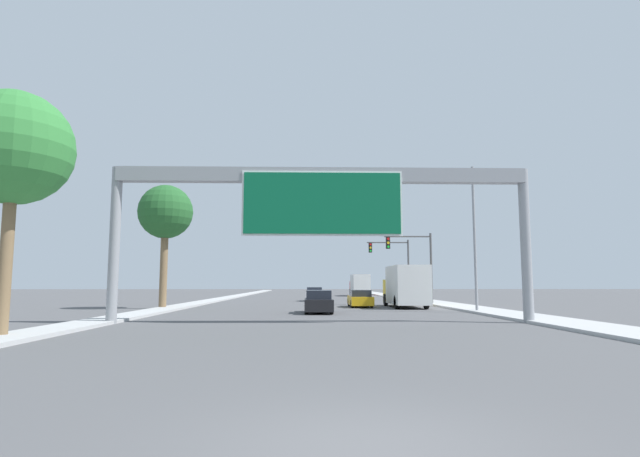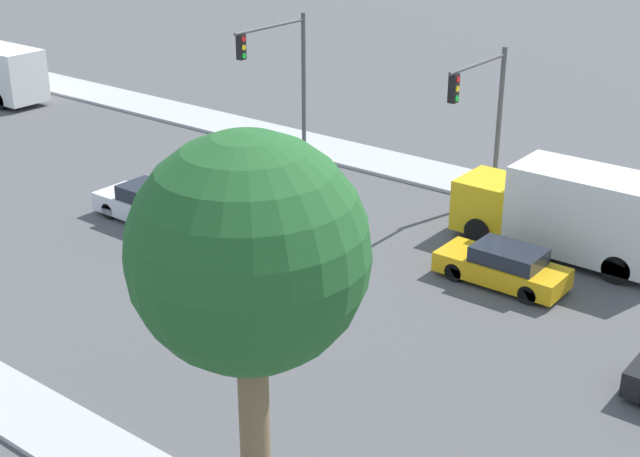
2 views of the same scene
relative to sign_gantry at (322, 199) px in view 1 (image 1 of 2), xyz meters
name	(u,v)px [view 1 (image 1 of 2)]	position (x,y,z in m)	size (l,w,h in m)	color
ground_plane	(366,449)	(0.00, -17.90, -5.99)	(300.00, 300.00, 0.00)	#515154
sidewalk_right	(398,297)	(11.25, 42.10, -5.92)	(3.00, 120.00, 0.15)	#B2B2B2
median_strip_left	(231,297)	(-10.75, 42.10, -5.92)	(2.00, 120.00, 0.15)	#B2B2B2
sign_gantry	(322,199)	(0.00, 0.00, 0.00)	(20.40, 0.73, 7.51)	gray
car_near_right	(314,295)	(0.00, 29.56, -5.30)	(1.77, 4.56, 1.46)	silver
car_near_center	(318,302)	(0.00, 8.33, -5.31)	(1.77, 4.42, 1.45)	black
car_far_center	(360,299)	(3.50, 16.21, -5.35)	(1.73, 4.33, 1.36)	gold
truck_box_primary	(405,286)	(7.00, 15.40, -4.35)	(2.49, 7.80, 3.23)	yellow
truck_box_secondary	(359,285)	(7.00, 50.53, -4.39)	(2.43, 8.19, 3.15)	red
traffic_light_near_intersection	(416,256)	(8.93, 20.10, -1.74)	(4.25, 0.32, 6.33)	#4C4C4F
traffic_light_mid_block	(396,260)	(8.84, 30.10, -1.55)	(4.60, 0.32, 6.61)	#4C4C4F
palm_tree_foreground	(14,149)	(-11.27, -6.17, 0.70)	(4.12, 4.12, 8.82)	brown
palm_tree_background	(166,213)	(-11.47, 13.70, 1.16)	(4.07, 4.07, 9.31)	brown
street_lamp_right	(470,226)	(10.06, 8.69, -0.35)	(2.60, 0.28, 9.69)	gray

